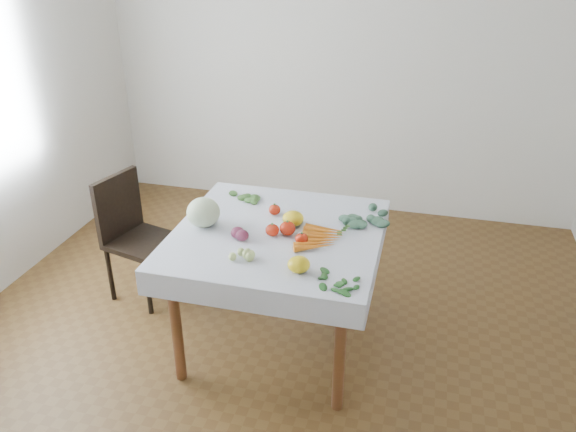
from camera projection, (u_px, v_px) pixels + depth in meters
The scene contains 19 objects.
ground at pixel (278, 340), 3.42m from camera, with size 4.00×4.00×0.00m, color brown.
back_wall at pixel (342, 54), 4.54m from camera, with size 4.00×0.04×2.70m, color silver.
table at pixel (277, 248), 3.13m from camera, with size 1.00×1.00×0.75m.
tablecloth at pixel (277, 232), 3.08m from camera, with size 1.12×1.12×0.01m, color white.
chair at pixel (132, 229), 3.69m from camera, with size 0.46×0.46×0.85m.
cabbage at pixel (203, 212), 3.11m from camera, with size 0.19×0.19×0.17m, color beige.
tomato_a at pixel (272, 230), 3.03m from camera, with size 0.08×0.08×0.07m, color #B3200B.
tomato_b at pixel (287, 228), 3.03m from camera, with size 0.09×0.09×0.08m, color #B3200B.
tomato_c at pixel (275, 210), 3.26m from camera, with size 0.07×0.07×0.06m, color #B3200B.
tomato_d at pixel (302, 239), 2.95m from camera, with size 0.07×0.07×0.06m, color #B3200B.
heirloom_back at pixel (293, 219), 3.13m from camera, with size 0.12×0.12×0.08m, color yellow.
heirloom_front at pixel (299, 264), 2.70m from camera, with size 0.11×0.11×0.08m, color yellow.
onion_a at pixel (238, 233), 3.00m from camera, with size 0.07×0.07×0.06m, color #5A1936.
onion_b at pixel (242, 235), 2.98m from camera, with size 0.07×0.07×0.06m, color #5A1936.
tomatillo_cluster at pixel (242, 255), 2.81m from camera, with size 0.12×0.12×0.04m.
carrot_bunch at pixel (320, 237), 2.99m from camera, with size 0.23×0.30×0.03m.
kale_bunch at pixel (371, 216), 3.21m from camera, with size 0.28×0.27×0.04m.
basil_bunch at pixel (336, 282), 2.62m from camera, with size 0.22×0.18×0.01m.
dill_bunch at pixel (246, 196), 3.47m from camera, with size 0.23×0.17×0.02m.
Camera 1 is at (0.74, -2.61, 2.22)m, focal length 35.00 mm.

